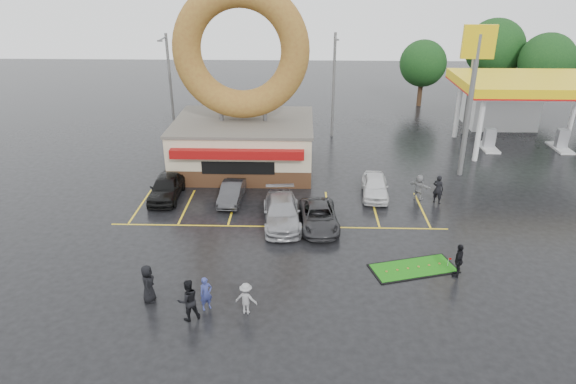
{
  "coord_description": "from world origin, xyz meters",
  "views": [
    {
      "loc": [
        1.41,
        -23.45,
        14.31
      ],
      "look_at": [
        0.58,
        3.53,
        2.2
      ],
      "focal_mm": 32.0,
      "sensor_mm": 36.0,
      "label": 1
    }
  ],
  "objects_px": {
    "donut_shop": "(243,110)",
    "gas_station": "(518,97)",
    "putting_green": "(413,268)",
    "streetlight_left": "(170,84)",
    "car_black": "(166,187)",
    "dumpster": "(186,159)",
    "person_blue": "(206,294)",
    "streetlight_mid": "(334,83)",
    "streetlight_right": "(470,81)",
    "car_dgrey": "(232,193)",
    "car_silver": "(282,212)",
    "shell_sign": "(474,74)",
    "car_white": "(375,186)",
    "car_grey": "(319,217)",
    "person_cameraman": "(459,260)"
  },
  "relations": [
    {
      "from": "putting_green",
      "to": "streetlight_left",
      "type": "bearing_deg",
      "value": 129.36
    },
    {
      "from": "shell_sign",
      "to": "person_cameraman",
      "type": "bearing_deg",
      "value": -105.83
    },
    {
      "from": "streetlight_mid",
      "to": "car_white",
      "type": "xyz_separation_m",
      "value": [
        2.24,
        -12.92,
        -4.07
      ]
    },
    {
      "from": "car_dgrey",
      "to": "car_white",
      "type": "distance_m",
      "value": 9.5
    },
    {
      "from": "shell_sign",
      "to": "streetlight_mid",
      "type": "xyz_separation_m",
      "value": [
        -9.0,
        8.92,
        -2.6
      ]
    },
    {
      "from": "streetlight_mid",
      "to": "putting_green",
      "type": "xyz_separation_m",
      "value": [
        3.13,
        -21.88,
        -4.75
      ]
    },
    {
      "from": "car_dgrey",
      "to": "dumpster",
      "type": "relative_size",
      "value": 2.1
    },
    {
      "from": "car_black",
      "to": "dumpster",
      "type": "relative_size",
      "value": 2.56
    },
    {
      "from": "person_blue",
      "to": "putting_green",
      "type": "height_order",
      "value": "person_blue"
    },
    {
      "from": "streetlight_mid",
      "to": "streetlight_right",
      "type": "height_order",
      "value": "same"
    },
    {
      "from": "car_white",
      "to": "donut_shop",
      "type": "bearing_deg",
      "value": 155.89
    },
    {
      "from": "shell_sign",
      "to": "person_blue",
      "type": "bearing_deg",
      "value": -133.72
    },
    {
      "from": "car_grey",
      "to": "person_cameraman",
      "type": "distance_m",
      "value": 8.43
    },
    {
      "from": "gas_station",
      "to": "person_cameraman",
      "type": "height_order",
      "value": "gas_station"
    },
    {
      "from": "donut_shop",
      "to": "car_grey",
      "type": "distance_m",
      "value": 11.55
    },
    {
      "from": "shell_sign",
      "to": "dumpster",
      "type": "xyz_separation_m",
      "value": [
        -20.5,
        0.86,
        -6.73
      ]
    },
    {
      "from": "car_silver",
      "to": "car_grey",
      "type": "height_order",
      "value": "car_silver"
    },
    {
      "from": "putting_green",
      "to": "gas_station",
      "type": "bearing_deg",
      "value": 59.56
    },
    {
      "from": "car_dgrey",
      "to": "car_silver",
      "type": "relative_size",
      "value": 0.72
    },
    {
      "from": "donut_shop",
      "to": "car_silver",
      "type": "height_order",
      "value": "donut_shop"
    },
    {
      "from": "putting_green",
      "to": "car_dgrey",
      "type": "bearing_deg",
      "value": 142.91
    },
    {
      "from": "streetlight_left",
      "to": "person_cameraman",
      "type": "height_order",
      "value": "streetlight_left"
    },
    {
      "from": "donut_shop",
      "to": "gas_station",
      "type": "height_order",
      "value": "donut_shop"
    },
    {
      "from": "person_blue",
      "to": "dumpster",
      "type": "relative_size",
      "value": 0.89
    },
    {
      "from": "shell_sign",
      "to": "putting_green",
      "type": "bearing_deg",
      "value": -114.37
    },
    {
      "from": "streetlight_left",
      "to": "streetlight_mid",
      "type": "height_order",
      "value": "same"
    },
    {
      "from": "shell_sign",
      "to": "putting_green",
      "type": "distance_m",
      "value": 16.02
    },
    {
      "from": "car_grey",
      "to": "shell_sign",
      "type": "bearing_deg",
      "value": 34.68
    },
    {
      "from": "streetlight_left",
      "to": "car_silver",
      "type": "height_order",
      "value": "streetlight_left"
    },
    {
      "from": "gas_station",
      "to": "person_blue",
      "type": "relative_size",
      "value": 8.49
    },
    {
      "from": "car_black",
      "to": "dumpster",
      "type": "xyz_separation_m",
      "value": [
        0.06,
        5.63,
        -0.14
      ]
    },
    {
      "from": "donut_shop",
      "to": "streetlight_mid",
      "type": "height_order",
      "value": "donut_shop"
    },
    {
      "from": "streetlight_right",
      "to": "car_silver",
      "type": "relative_size",
      "value": 1.72
    },
    {
      "from": "shell_sign",
      "to": "car_black",
      "type": "height_order",
      "value": "shell_sign"
    },
    {
      "from": "car_white",
      "to": "streetlight_right",
      "type": "bearing_deg",
      "value": 59.13
    },
    {
      "from": "person_cameraman",
      "to": "putting_green",
      "type": "distance_m",
      "value": 2.28
    },
    {
      "from": "donut_shop",
      "to": "shell_sign",
      "type": "bearing_deg",
      "value": -3.47
    },
    {
      "from": "donut_shop",
      "to": "car_white",
      "type": "bearing_deg",
      "value": -28.28
    },
    {
      "from": "gas_station",
      "to": "shell_sign",
      "type": "relative_size",
      "value": 1.29
    },
    {
      "from": "person_blue",
      "to": "person_cameraman",
      "type": "relative_size",
      "value": 0.9
    },
    {
      "from": "car_dgrey",
      "to": "car_grey",
      "type": "height_order",
      "value": "car_grey"
    },
    {
      "from": "donut_shop",
      "to": "shell_sign",
      "type": "xyz_separation_m",
      "value": [
        16.0,
        -0.97,
        2.91
      ]
    },
    {
      "from": "person_cameraman",
      "to": "car_white",
      "type": "bearing_deg",
      "value": -138.92
    },
    {
      "from": "streetlight_left",
      "to": "streetlight_right",
      "type": "xyz_separation_m",
      "value": [
        26.0,
        2.0,
        0.0
      ]
    },
    {
      "from": "streetlight_mid",
      "to": "car_dgrey",
      "type": "bearing_deg",
      "value": -117.04
    },
    {
      "from": "putting_green",
      "to": "shell_sign",
      "type": "bearing_deg",
      "value": 65.63
    },
    {
      "from": "streetlight_left",
      "to": "streetlight_mid",
      "type": "bearing_deg",
      "value": 4.09
    },
    {
      "from": "shell_sign",
      "to": "car_white",
      "type": "bearing_deg",
      "value": -149.39
    },
    {
      "from": "streetlight_mid",
      "to": "person_cameraman",
      "type": "height_order",
      "value": "streetlight_mid"
    },
    {
      "from": "streetlight_left",
      "to": "car_grey",
      "type": "height_order",
      "value": "streetlight_left"
    }
  ]
}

